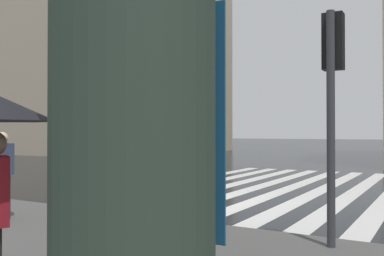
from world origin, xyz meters
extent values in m
plane|color=black|center=(0.00, 0.00, 0.00)|extent=(220.00, 220.00, 0.00)
cube|color=silver|center=(4.00, -2.81, 0.00)|extent=(13.00, 0.50, 0.01)
cube|color=silver|center=(4.00, -1.81, 0.00)|extent=(13.00, 0.50, 0.01)
cube|color=silver|center=(4.00, -0.81, 0.00)|extent=(13.00, 0.50, 0.01)
cube|color=silver|center=(4.00, 0.19, 0.00)|extent=(13.00, 0.50, 0.01)
cube|color=silver|center=(4.00, 1.19, 0.00)|extent=(13.00, 0.50, 0.01)
cube|color=silver|center=(4.00, 2.19, 0.00)|extent=(13.00, 0.50, 0.01)
cube|color=silver|center=(4.00, 3.19, 0.00)|extent=(13.00, 0.50, 0.01)
cube|color=tan|center=(21.21, 27.54, 9.69)|extent=(17.42, 28.35, 19.38)
cylinder|color=#28382D|center=(-7.41, -3.07, 1.74)|extent=(1.24, 1.24, 3.18)
cube|color=#19517F|center=(-6.78, -3.07, 1.90)|extent=(0.02, 0.93, 2.04)
cylinder|color=#333338|center=(-3.56, -3.69, 1.88)|extent=(0.12, 0.12, 3.46)
cube|color=black|center=(-3.38, -3.69, 3.18)|extent=(0.22, 0.30, 0.85)
sphere|color=red|center=(-3.26, -3.69, 3.46)|extent=(0.17, 0.17, 0.17)
sphere|color=orange|center=(-3.26, -3.69, 3.18)|extent=(0.17, 0.17, 0.17)
sphere|color=green|center=(-3.26, -3.69, 2.90)|extent=(0.17, 0.17, 0.17)
cube|color=#B7B7BC|center=(5.50, 5.96, 0.61)|extent=(1.75, 4.10, 0.60)
cube|color=#232833|center=(5.50, 6.11, 1.16)|extent=(1.54, 2.46, 0.50)
cylinder|color=black|center=(6.33, 4.71, 0.31)|extent=(0.20, 0.62, 0.62)
cylinder|color=black|center=(4.67, 4.71, 0.31)|extent=(0.20, 0.62, 0.62)
cylinder|color=black|center=(6.33, 7.21, 0.31)|extent=(0.20, 0.62, 0.62)
cylinder|color=black|center=(4.67, 7.21, 0.31)|extent=(0.20, 0.62, 0.62)
cube|color=black|center=(-4.06, -1.60, 1.31)|extent=(0.37, 0.46, 0.60)
sphere|color=beige|center=(-4.06, -1.60, 1.72)|extent=(0.22, 0.22, 0.22)
cylinder|color=tan|center=(-4.09, -1.52, 0.58)|extent=(0.13, 0.13, 0.86)
cylinder|color=tan|center=(-4.02, -1.69, 0.58)|extent=(0.13, 0.13, 0.86)
cube|color=black|center=(-3.95, -1.86, 1.06)|extent=(0.25, 0.32, 0.24)
cone|color=black|center=(-4.06, -1.60, 2.03)|extent=(0.99, 0.99, 0.22)
cylinder|color=#4C4C51|center=(-4.06, -1.60, 1.52)|extent=(0.02, 0.02, 0.81)
cube|color=#2D3851|center=(-4.72, 2.21, 1.31)|extent=(0.46, 0.39, 0.60)
sphere|color=beige|center=(-4.72, 2.21, 1.72)|extent=(0.22, 0.22, 0.22)
cylinder|color=#38332D|center=(-4.64, 2.17, 0.58)|extent=(0.13, 0.13, 0.86)
camera|label=1|loc=(-9.98, -5.09, 1.82)|focal=40.06mm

